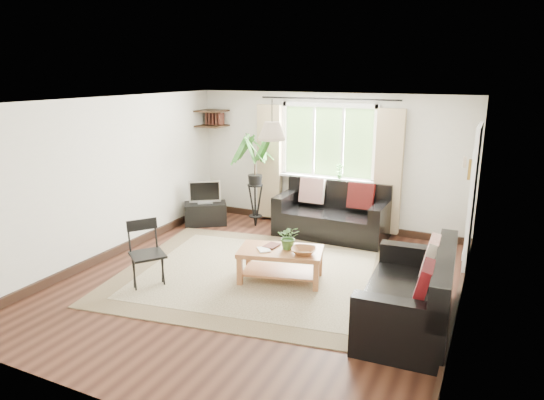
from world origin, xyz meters
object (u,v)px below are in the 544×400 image
at_px(tv_stand, 206,214).
at_px(palm_stand, 255,181).
at_px(sofa_right, 408,289).
at_px(coffee_table, 281,265).
at_px(sofa_back, 332,212).
at_px(folding_chair, 148,256).

relative_size(tv_stand, palm_stand, 0.45).
distance_m(sofa_right, palm_stand, 4.04).
bearing_deg(coffee_table, sofa_back, 89.20).
height_order(sofa_back, palm_stand, palm_stand).
relative_size(sofa_back, folding_chair, 2.12).
xyz_separation_m(sofa_right, coffee_table, (-1.75, 0.46, -0.20)).
xyz_separation_m(tv_stand, folding_chair, (0.82, -2.63, 0.24)).
height_order(coffee_table, tv_stand, coffee_table).
distance_m(sofa_back, sofa_right, 3.05).
distance_m(sofa_back, tv_stand, 2.36).
relative_size(sofa_right, folding_chair, 2.04).
bearing_deg(coffee_table, sofa_right, -14.67).
distance_m(tv_stand, palm_stand, 1.13).
xyz_separation_m(sofa_right, folding_chair, (-3.23, -0.46, 0.02)).
relative_size(sofa_back, palm_stand, 1.10).
bearing_deg(sofa_back, palm_stand, -177.59).
bearing_deg(palm_stand, tv_stand, -160.88).
bearing_deg(palm_stand, sofa_right, -38.02).
height_order(sofa_back, folding_chair, same).
xyz_separation_m(tv_stand, palm_stand, (0.88, 0.31, 0.64)).
xyz_separation_m(sofa_right, palm_stand, (-3.17, 2.48, 0.42)).
bearing_deg(sofa_back, folding_chair, -116.15).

